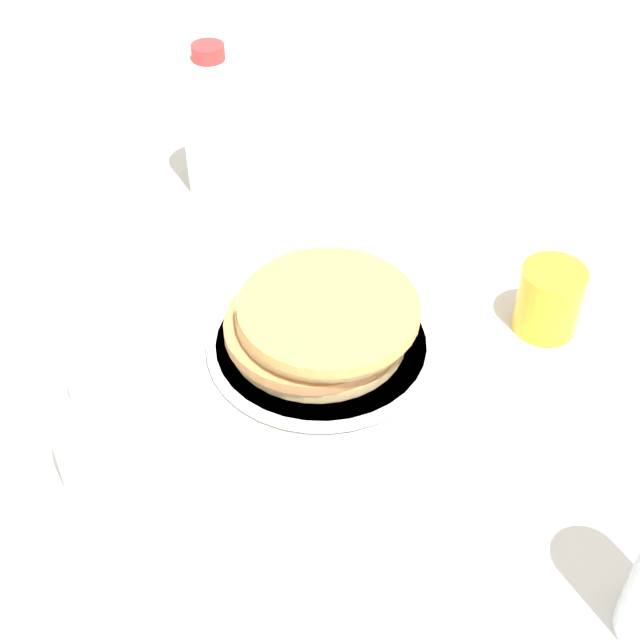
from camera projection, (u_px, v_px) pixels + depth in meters
name	position (u px, v px, depth m)	size (l,w,h in m)	color
ground_plane	(297.00, 357.00, 0.94)	(4.00, 4.00, 0.00)	silver
plate	(320.00, 343.00, 0.95)	(0.24, 0.24, 0.01)	white
pancake_stack	(321.00, 320.00, 0.93)	(0.20, 0.20, 0.05)	#DBB977
juice_glass	(549.00, 299.00, 0.95)	(0.07, 0.07, 0.08)	yellow
cream_jug	(119.00, 434.00, 0.78)	(0.11, 0.11, 0.15)	white
water_bottle_mid	(215.00, 125.00, 1.11)	(0.08, 0.08, 0.20)	silver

